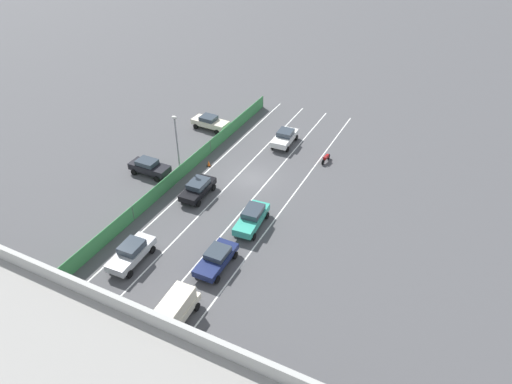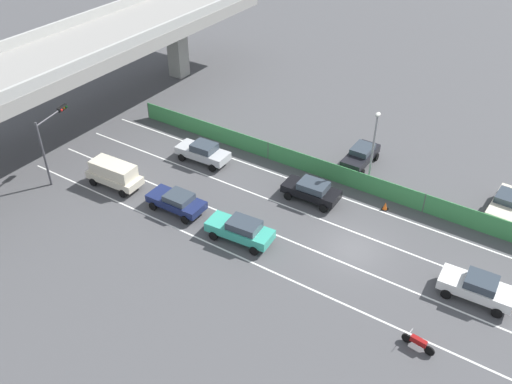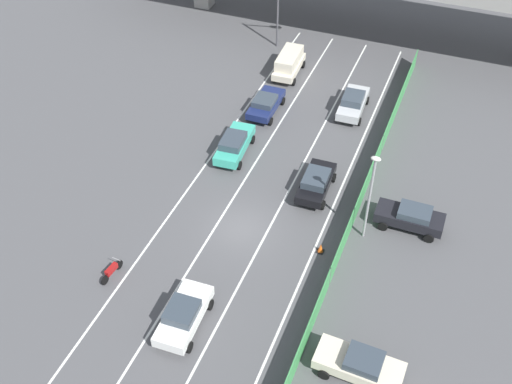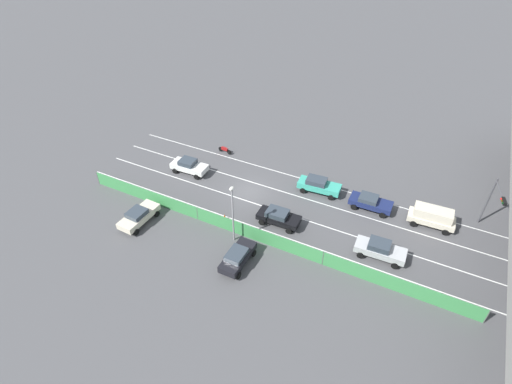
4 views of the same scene
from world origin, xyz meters
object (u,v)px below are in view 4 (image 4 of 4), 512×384
(traffic_cone, at_px, (225,217))
(traffic_light, at_px, (494,200))
(car_van_cream, at_px, (432,216))
(street_lamp, at_px, (233,209))
(car_hatchback_white, at_px, (189,166))
(car_sedan_black, at_px, (278,217))
(car_sedan_navy, at_px, (370,202))
(parked_sedan_cream, at_px, (139,216))
(parked_sedan_dark, at_px, (238,257))
(motorcycle, at_px, (225,150))
(car_sedan_silver, at_px, (380,249))
(car_taxi_teal, at_px, (319,185))

(traffic_cone, bearing_deg, traffic_light, 113.32)
(car_van_cream, bearing_deg, street_lamp, -56.91)
(street_lamp, bearing_deg, car_hatchback_white, -126.03)
(car_sedan_black, bearing_deg, car_sedan_navy, 130.65)
(parked_sedan_cream, relative_size, parked_sedan_dark, 1.07)
(motorcycle, bearing_deg, car_hatchback_white, -15.98)
(car_sedan_black, xyz_separation_m, parked_sedan_cream, (6.28, -12.64, -0.01))
(car_hatchback_white, xyz_separation_m, parked_sedan_dark, (10.03, 12.14, 0.00))
(car_van_cream, bearing_deg, traffic_cone, -65.32)
(car_sedan_black, height_order, car_hatchback_white, car_hatchback_white)
(car_sedan_navy, height_order, traffic_light, traffic_light)
(motorcycle, distance_m, traffic_light, 30.22)
(car_sedan_navy, bearing_deg, parked_sedan_dark, -33.37)
(car_sedan_silver, relative_size, car_hatchback_white, 1.05)
(street_lamp, bearing_deg, car_van_cream, 123.09)
(car_sedan_silver, bearing_deg, traffic_light, 134.51)
(car_sedan_navy, xyz_separation_m, car_hatchback_white, (3.14, -20.82, 0.07))
(car_sedan_black, relative_size, motorcycle, 2.25)
(parked_sedan_cream, relative_size, street_lamp, 0.71)
(car_sedan_black, relative_size, street_lamp, 0.68)
(car_sedan_navy, height_order, parked_sedan_dark, parked_sedan_dark)
(car_sedan_navy, xyz_separation_m, street_lamp, (10.65, -10.50, 3.11))
(car_taxi_teal, xyz_separation_m, car_sedan_navy, (0.22, 5.84, -0.09))
(street_lamp, distance_m, traffic_cone, 4.83)
(traffic_light, bearing_deg, parked_sedan_dark, -52.68)
(car_taxi_teal, xyz_separation_m, street_lamp, (10.87, -4.66, 3.02))
(parked_sedan_dark, bearing_deg, car_sedan_silver, 120.97)
(car_sedan_black, xyz_separation_m, traffic_light, (-8.23, 18.44, 3.02))
(car_sedan_navy, xyz_separation_m, parked_sedan_cream, (12.85, -20.29, 0.04))
(car_taxi_teal, relative_size, car_hatchback_white, 1.09)
(car_sedan_silver, xyz_separation_m, car_sedan_navy, (-6.44, -2.55, -0.08))
(car_van_cream, bearing_deg, car_sedan_navy, -88.18)
(motorcycle, distance_m, traffic_cone, 12.68)
(car_taxi_teal, bearing_deg, traffic_cone, -38.60)
(car_hatchback_white, bearing_deg, car_sedan_navy, 98.58)
(car_hatchback_white, height_order, parked_sedan_cream, car_hatchback_white)
(parked_sedan_dark, height_order, traffic_light, traffic_light)
(traffic_light, bearing_deg, car_hatchback_white, -81.35)
(parked_sedan_cream, xyz_separation_m, parked_sedan_dark, (0.32, 11.61, 0.02))
(car_sedan_navy, distance_m, traffic_light, 11.34)
(traffic_cone, bearing_deg, car_sedan_navy, 123.59)
(car_van_cream, xyz_separation_m, parked_sedan_cream, (13.04, -26.42, -0.28))
(car_van_cream, xyz_separation_m, parked_sedan_dark, (13.37, -14.81, -0.26))
(car_van_cream, relative_size, street_lamp, 0.71)
(motorcycle, xyz_separation_m, traffic_light, (0.77, 30.01, 3.47))
(car_taxi_teal, relative_size, street_lamp, 0.75)
(motorcycle, xyz_separation_m, parked_sedan_dark, (15.61, 10.55, 0.46))
(motorcycle, bearing_deg, traffic_cone, 30.36)
(car_sedan_silver, height_order, car_van_cream, car_van_cream)
(car_van_cream, bearing_deg, traffic_light, 107.52)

